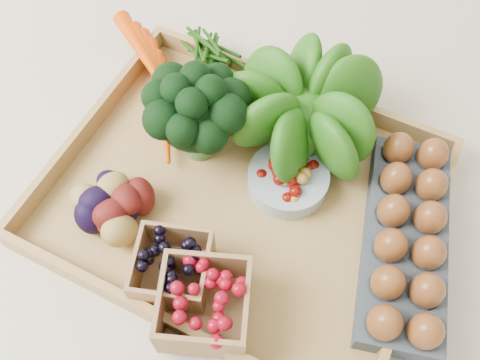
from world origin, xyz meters
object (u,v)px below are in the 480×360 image
at_px(broccoli, 198,127).
at_px(egg_carton, 404,241).
at_px(cherry_bowl, 288,180).
at_px(tray, 240,197).

xyz_separation_m(broccoli, egg_carton, (0.34, -0.02, -0.04)).
xyz_separation_m(cherry_bowl, egg_carton, (0.19, -0.02, 0.00)).
height_order(broccoli, cherry_bowl, broccoli).
height_order(broccoli, egg_carton, broccoli).
height_order(tray, broccoli, broccoli).
relative_size(broccoli, cherry_bowl, 1.27).
bearing_deg(tray, egg_carton, 6.51).
bearing_deg(broccoli, cherry_bowl, 0.55).
bearing_deg(broccoli, egg_carton, -3.10).
distance_m(tray, egg_carton, 0.25).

